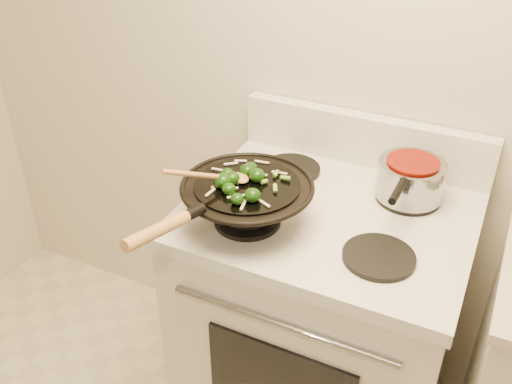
% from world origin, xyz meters
% --- Properties ---
extents(stove, '(0.78, 0.67, 1.08)m').
position_xyz_m(stove, '(-0.15, 1.17, 0.47)').
color(stove, silver).
rests_on(stove, ground).
extents(wok, '(0.35, 0.57, 0.17)m').
position_xyz_m(wok, '(-0.33, 1.02, 0.99)').
color(wok, black).
rests_on(wok, stove).
extents(stirfry, '(0.22, 0.24, 0.04)m').
position_xyz_m(stirfry, '(-0.34, 1.00, 1.05)').
color(stirfry, black).
rests_on(stirfry, wok).
extents(wooden_spoon, '(0.16, 0.20, 0.09)m').
position_xyz_m(wooden_spoon, '(-0.39, 0.98, 1.07)').
color(wooden_spoon, '#AF7E45').
rests_on(wooden_spoon, wok).
extents(saucepan, '(0.19, 0.30, 0.11)m').
position_xyz_m(saucepan, '(0.03, 1.32, 0.99)').
color(saucepan, gray).
rests_on(saucepan, stove).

